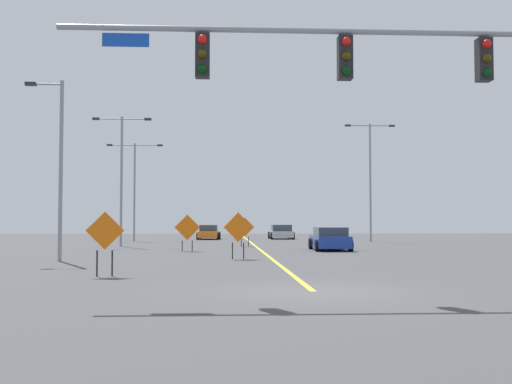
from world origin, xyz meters
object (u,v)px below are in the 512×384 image
(construction_sign_right_lane, at_px, (238,229))
(construction_sign_left_shoulder, at_px, (105,235))
(street_lamp_far_right, at_px, (370,172))
(car_blue_mid, at_px, (330,239))
(street_lamp_far_left, at_px, (135,182))
(street_lamp_near_right, at_px, (58,161))
(traffic_signal_assembly, at_px, (420,76))
(construction_sign_median_near, at_px, (245,228))
(car_orange_distant, at_px, (209,232))
(car_silver_passing, at_px, (281,232))
(construction_sign_median_far, at_px, (187,229))
(street_lamp_near_left, at_px, (122,169))

(construction_sign_right_lane, bearing_deg, construction_sign_left_shoulder, -117.08)
(street_lamp_far_right, xyz_separation_m, car_blue_mid, (-5.66, -13.79, -4.88))
(street_lamp_far_left, distance_m, street_lamp_near_right, 25.33)
(street_lamp_far_left, distance_m, street_lamp_far_right, 19.16)
(street_lamp_far_left, relative_size, construction_sign_left_shoulder, 4.14)
(traffic_signal_assembly, bearing_deg, construction_sign_median_near, 97.45)
(street_lamp_far_right, height_order, car_blue_mid, street_lamp_far_right)
(construction_sign_left_shoulder, bearing_deg, street_lamp_near_right, 114.80)
(construction_sign_right_lane, bearing_deg, traffic_signal_assembly, -71.86)
(street_lamp_near_right, distance_m, construction_sign_left_shoulder, 8.33)
(street_lamp_near_right, bearing_deg, construction_sign_right_lane, 8.43)
(car_blue_mid, bearing_deg, street_lamp_far_right, 67.70)
(street_lamp_near_right, distance_m, car_orange_distant, 30.57)
(street_lamp_far_right, xyz_separation_m, car_silver_passing, (-6.39, 7.82, -4.88))
(construction_sign_median_near, bearing_deg, construction_sign_median_far, -119.32)
(construction_sign_median_near, xyz_separation_m, car_silver_passing, (3.88, 16.35, -0.55))
(street_lamp_near_left, xyz_separation_m, construction_sign_median_near, (8.02, -0.61, -3.84))
(construction_sign_right_lane, xyz_separation_m, car_orange_distant, (-1.92, 28.75, -0.68))
(street_lamp_far_left, relative_size, street_lamp_near_right, 1.07)
(construction_sign_median_far, bearing_deg, car_blue_mid, 5.12)
(construction_sign_right_lane, xyz_separation_m, car_blue_mid, (5.37, 7.68, -0.66))
(car_orange_distant, bearing_deg, construction_sign_median_near, -80.39)
(street_lamp_far_right, relative_size, construction_sign_right_lane, 4.61)
(street_lamp_far_right, height_order, car_silver_passing, street_lamp_far_right)
(construction_sign_left_shoulder, bearing_deg, car_blue_mid, 58.94)
(construction_sign_left_shoulder, bearing_deg, street_lamp_far_right, 62.84)
(construction_sign_median_near, distance_m, car_orange_distant, 16.04)
(street_lamp_far_right, relative_size, car_blue_mid, 2.25)
(construction_sign_right_lane, distance_m, car_orange_distant, 28.82)
(street_lamp_far_right, bearing_deg, street_lamp_near_right, -129.33)
(construction_sign_right_lane, bearing_deg, car_blue_mid, 55.04)
(traffic_signal_assembly, relative_size, car_blue_mid, 3.29)
(street_lamp_near_right, distance_m, construction_sign_median_far, 9.86)
(construction_sign_median_far, height_order, construction_sign_median_near, construction_sign_median_far)
(street_lamp_far_right, distance_m, construction_sign_left_shoulder, 33.60)
(car_blue_mid, bearing_deg, traffic_signal_assembly, -93.68)
(street_lamp_far_right, xyz_separation_m, construction_sign_median_far, (-13.62, -14.50, -4.27))
(traffic_signal_assembly, bearing_deg, construction_sign_right_lane, 108.14)
(street_lamp_near_left, relative_size, construction_sign_right_lane, 4.15)
(street_lamp_far_right, bearing_deg, car_blue_mid, -112.30)
(street_lamp_near_left, bearing_deg, construction_sign_right_lane, -61.82)
(street_lamp_far_right, distance_m, construction_sign_median_near, 14.03)
(traffic_signal_assembly, xyz_separation_m, construction_sign_right_lane, (-4.07, 12.43, -3.86))
(construction_sign_right_lane, relative_size, car_orange_distant, 0.46)
(street_lamp_near_left, height_order, construction_sign_right_lane, street_lamp_near_left)
(street_lamp_far_left, xyz_separation_m, car_blue_mid, (13.29, -16.54, -4.21))
(street_lamp_near_right, height_order, street_lamp_far_right, street_lamp_far_right)
(street_lamp_far_left, height_order, construction_sign_right_lane, street_lamp_far_left)
(traffic_signal_assembly, height_order, construction_sign_right_lane, traffic_signal_assembly)
(street_lamp_near_right, xyz_separation_m, car_silver_passing, (12.10, 30.39, -3.51))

